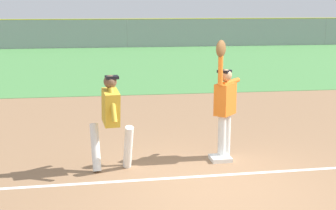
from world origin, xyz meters
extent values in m
plane|color=#936D4C|center=(0.00, 0.00, 0.00)|extent=(74.91, 74.91, 0.00)
cube|color=#4C8C47|center=(0.00, 16.45, 0.01)|extent=(55.68, 16.80, 0.01)
cube|color=white|center=(0.40, 1.32, 0.04)|extent=(0.39, 0.39, 0.08)
cylinder|color=silver|center=(0.58, 1.57, 0.42)|extent=(0.21, 0.21, 0.85)
cylinder|color=silver|center=(0.45, 1.42, 0.42)|extent=(0.21, 0.21, 0.85)
cube|color=orange|center=(0.52, 1.50, 1.15)|extent=(0.49, 0.50, 0.60)
sphere|color=tan|center=(0.52, 1.50, 1.60)|extent=(0.32, 0.32, 0.23)
cube|color=black|center=(0.49, 1.52, 1.68)|extent=(0.30, 0.30, 0.05)
cylinder|color=orange|center=(0.37, 1.33, 1.76)|extent=(0.13, 0.13, 0.62)
cylinder|color=orange|center=(0.66, 1.66, 1.45)|extent=(0.48, 0.52, 0.09)
ellipsoid|color=brown|center=(0.37, 1.33, 2.12)|extent=(0.29, 0.30, 0.32)
cylinder|color=white|center=(-1.36, 1.03, 0.42)|extent=(0.21, 0.45, 0.85)
cylinder|color=white|center=(-1.93, 1.11, 0.42)|extent=(0.21, 0.45, 0.85)
cube|color=gold|center=(-1.65, 1.07, 1.15)|extent=(0.33, 0.56, 0.66)
sphere|color=brown|center=(-1.65, 1.07, 1.60)|extent=(0.26, 0.26, 0.23)
cube|color=black|center=(-1.62, 1.08, 1.68)|extent=(0.25, 0.23, 0.05)
cylinder|color=gold|center=(-1.68, 1.29, 1.23)|extent=(0.15, 0.41, 0.58)
cylinder|color=gold|center=(-1.62, 0.85, 1.23)|extent=(0.15, 0.41, 0.58)
sphere|color=white|center=(0.46, 1.58, 1.68)|extent=(0.07, 0.07, 0.07)
cube|color=#93999E|center=(0.00, 24.85, 0.92)|extent=(55.68, 0.06, 1.84)
cylinder|color=yellow|center=(0.00, 24.85, 1.87)|extent=(55.68, 0.06, 0.06)
cylinder|color=gray|center=(0.00, 24.85, 0.92)|extent=(0.08, 0.08, 1.84)
cylinder|color=gray|center=(13.92, 24.85, 0.92)|extent=(0.08, 0.08, 1.84)
cube|color=white|center=(-8.18, 27.67, 0.57)|extent=(4.41, 1.91, 0.55)
cube|color=#2D333D|center=(-8.18, 27.67, 1.05)|extent=(2.21, 1.75, 0.40)
cylinder|color=black|center=(-6.73, 28.61, 0.30)|extent=(0.60, 0.22, 0.60)
cylinder|color=black|center=(-6.73, 26.71, 0.30)|extent=(0.60, 0.22, 0.60)
cube|color=#B21E1E|center=(-2.23, 26.99, 0.57)|extent=(4.47, 2.07, 0.55)
cube|color=#2D333D|center=(-2.23, 26.99, 1.05)|extent=(2.27, 1.83, 0.40)
cylinder|color=black|center=(-0.74, 27.88, 0.30)|extent=(0.61, 0.24, 0.60)
cylinder|color=black|center=(-0.82, 25.98, 0.30)|extent=(0.61, 0.24, 0.60)
cylinder|color=black|center=(-3.64, 28.00, 0.30)|extent=(0.61, 0.24, 0.60)
cylinder|color=black|center=(-3.72, 26.10, 0.30)|extent=(0.61, 0.24, 0.60)
cube|color=black|center=(2.93, 27.46, 0.57)|extent=(4.57, 2.34, 0.55)
cube|color=#2D333D|center=(2.93, 27.46, 1.05)|extent=(2.37, 1.96, 0.40)
cylinder|color=black|center=(4.28, 28.55, 0.30)|extent=(0.62, 0.28, 0.60)
cylinder|color=black|center=(4.47, 26.66, 0.30)|extent=(0.62, 0.28, 0.60)
cylinder|color=black|center=(1.39, 28.26, 0.30)|extent=(0.62, 0.28, 0.60)
cylinder|color=black|center=(1.58, 26.37, 0.30)|extent=(0.62, 0.28, 0.60)
cube|color=#B7B7BC|center=(8.48, 27.87, 0.57)|extent=(4.44, 1.99, 0.55)
cube|color=#2D333D|center=(8.48, 27.87, 1.05)|extent=(2.24, 1.79, 0.40)
cylinder|color=black|center=(9.95, 28.79, 0.30)|extent=(0.60, 0.23, 0.60)
cylinder|color=black|center=(9.91, 26.89, 0.30)|extent=(0.60, 0.23, 0.60)
cylinder|color=black|center=(7.05, 28.85, 0.30)|extent=(0.60, 0.23, 0.60)
cylinder|color=black|center=(7.01, 26.95, 0.30)|extent=(0.60, 0.23, 0.60)
camera|label=1|loc=(-1.80, -7.13, 2.95)|focal=51.13mm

